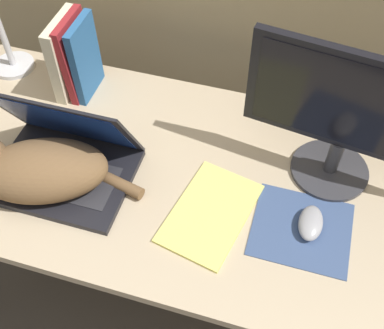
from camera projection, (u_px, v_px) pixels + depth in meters
The scene contains 8 objects.
desk at pixel (172, 188), 1.35m from camera, with size 1.45×0.71×0.75m.
laptop at pixel (64, 159), 1.25m from camera, with size 0.36×0.27×0.26m.
cat at pixel (34, 169), 1.20m from camera, with size 0.45×0.29×0.16m.
external_monitor at pixel (349, 116), 1.12m from camera, with size 0.50×0.21×0.39m.
mousepad at pixel (301, 229), 1.18m from camera, with size 0.24×0.22×0.00m.
computer_mouse at pixel (311, 223), 1.17m from camera, with size 0.06×0.10×0.03m.
book_row at pixel (74, 57), 1.40m from camera, with size 0.09×0.17×0.25m.
notepad at pixel (210, 213), 1.20m from camera, with size 0.23×0.31×0.01m.
Camera 1 is at (0.28, -0.38, 1.77)m, focal length 45.00 mm.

